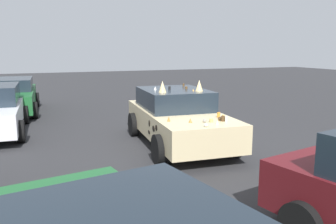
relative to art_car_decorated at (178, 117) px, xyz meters
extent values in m
plane|color=#2D2D30|center=(-0.10, 0.01, -0.73)|extent=(60.00, 60.00, 0.00)
cube|color=beige|center=(-0.10, 0.01, -0.13)|extent=(4.41, 2.07, 0.63)
cube|color=#1E2833|center=(0.30, -0.02, 0.44)|extent=(2.17, 1.77, 0.51)
cylinder|color=black|center=(-1.49, -0.81, -0.39)|extent=(0.68, 0.27, 0.67)
cylinder|color=black|center=(-1.36, 1.01, -0.39)|extent=(0.68, 0.27, 0.67)
cylinder|color=black|center=(1.17, -0.99, -0.39)|extent=(0.68, 0.27, 0.67)
cylinder|color=black|center=(1.30, 0.82, -0.39)|extent=(0.68, 0.27, 0.67)
ellipsoid|color=black|center=(-1.58, -0.78, -0.21)|extent=(0.13, 0.03, 0.13)
ellipsoid|color=black|center=(-1.81, -0.77, -0.03)|extent=(0.16, 0.03, 0.10)
ellipsoid|color=black|center=(0.48, -0.93, -0.13)|extent=(0.18, 0.03, 0.12)
ellipsoid|color=black|center=(-1.06, 0.97, 0.02)|extent=(0.16, 0.03, 0.14)
ellipsoid|color=black|center=(-0.79, -0.84, -0.25)|extent=(0.15, 0.03, 0.09)
ellipsoid|color=black|center=(0.21, -0.91, -0.13)|extent=(0.14, 0.03, 0.08)
ellipsoid|color=black|center=(-0.82, -0.84, -0.23)|extent=(0.18, 0.03, 0.14)
ellipsoid|color=black|center=(-0.82, 0.95, -0.06)|extent=(0.19, 0.03, 0.14)
ellipsoid|color=black|center=(-0.43, 0.92, -0.01)|extent=(0.12, 0.03, 0.16)
ellipsoid|color=black|center=(-0.40, 0.92, -0.24)|extent=(0.19, 0.03, 0.09)
cylinder|color=tan|center=(-1.69, -0.08, 0.23)|extent=(0.11, 0.11, 0.08)
sphere|color=#51381E|center=(-1.59, -0.34, 0.23)|extent=(0.09, 0.09, 0.09)
cylinder|color=orange|center=(-1.30, -0.48, 0.25)|extent=(0.10, 0.10, 0.13)
cone|color=#A87A38|center=(-1.57, 0.37, 0.24)|extent=(0.11, 0.11, 0.10)
cylinder|color=silver|center=(-1.76, -0.41, 0.25)|extent=(0.06, 0.06, 0.13)
sphere|color=silver|center=(-2.06, 0.24, 0.23)|extent=(0.08, 0.08, 0.08)
cylinder|color=tan|center=(-1.49, -0.49, 0.24)|extent=(0.07, 0.07, 0.10)
cone|color=silver|center=(-1.94, -0.09, 0.24)|extent=(0.08, 0.08, 0.11)
cone|color=#A87A38|center=(-1.28, 0.75, 0.25)|extent=(0.11, 0.11, 0.12)
cone|color=tan|center=(-2.04, 0.21, 0.22)|extent=(0.08, 0.08, 0.07)
sphere|color=gray|center=(-1.66, 0.07, 0.23)|extent=(0.08, 0.08, 0.08)
cylinder|color=#51381E|center=(-1.68, -0.37, 0.25)|extent=(0.12, 0.12, 0.12)
cylinder|color=black|center=(0.27, 0.12, 0.74)|extent=(0.08, 0.08, 0.09)
cone|color=#A87A38|center=(-0.20, -0.35, 0.72)|extent=(0.05, 0.05, 0.05)
cylinder|color=silver|center=(0.83, 0.11, 0.72)|extent=(0.04, 0.04, 0.05)
cone|color=silver|center=(0.38, 0.48, 0.74)|extent=(0.10, 0.10, 0.09)
cylinder|color=#51381E|center=(0.88, -0.56, 0.74)|extent=(0.07, 0.07, 0.08)
cylinder|color=#51381E|center=(0.24, -0.35, 0.73)|extent=(0.09, 0.09, 0.07)
cone|color=#D8BC7F|center=(-0.30, -0.47, 0.84)|extent=(0.19, 0.19, 0.29)
cone|color=#D8BC7F|center=(-0.23, 0.51, 0.84)|extent=(0.19, 0.19, 0.29)
cylinder|color=black|center=(-5.08, 0.43, -0.43)|extent=(0.64, 0.34, 0.61)
cube|color=#1E602D|center=(6.47, 4.27, -0.15)|extent=(4.58, 1.93, 0.64)
cube|color=#1E2833|center=(6.70, 4.26, 0.39)|extent=(2.29, 1.69, 0.44)
cylinder|color=black|center=(5.03, 3.45, -0.42)|extent=(0.62, 0.25, 0.61)
cylinder|color=black|center=(7.83, 3.33, -0.42)|extent=(0.62, 0.25, 0.61)
cylinder|color=black|center=(1.66, 3.86, -0.42)|extent=(0.63, 0.24, 0.62)
cylinder|color=black|center=(4.20, 3.77, -0.42)|extent=(0.63, 0.24, 0.62)
camera|label=1|loc=(-8.30, 3.53, 1.78)|focal=37.63mm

